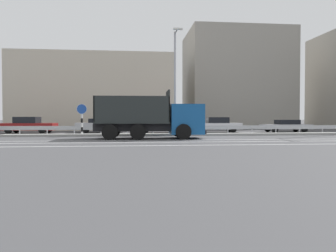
% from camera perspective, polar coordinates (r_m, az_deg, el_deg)
% --- Properties ---
extents(ground_plane, '(320.00, 320.00, 0.00)m').
position_cam_1_polar(ground_plane, '(23.92, 5.48, -2.01)').
color(ground_plane, '#424244').
extents(lane_strip_0, '(53.49, 0.16, 0.01)m').
position_cam_1_polar(lane_strip_0, '(20.98, -3.16, -2.49)').
color(lane_strip_0, silver).
rests_on(lane_strip_0, ground_plane).
extents(lane_strip_1, '(53.49, 0.16, 0.01)m').
position_cam_1_polar(lane_strip_1, '(19.26, -2.90, -2.85)').
color(lane_strip_1, silver).
rests_on(lane_strip_1, ground_plane).
extents(lane_strip_2, '(53.49, 0.16, 0.01)m').
position_cam_1_polar(lane_strip_2, '(17.03, -2.50, -3.42)').
color(lane_strip_2, silver).
rests_on(lane_strip_2, ground_plane).
extents(median_island, '(29.42, 1.10, 0.18)m').
position_cam_1_polar(median_island, '(26.47, 4.36, -1.47)').
color(median_island, gray).
rests_on(median_island, ground_plane).
extents(median_guardrail, '(53.49, 0.09, 0.78)m').
position_cam_1_polar(median_guardrail, '(27.38, 4.00, -0.37)').
color(median_guardrail, '#9EA0A5').
rests_on(median_guardrail, ground_plane).
extents(dump_truck, '(7.60, 2.96, 3.31)m').
position_cam_1_polar(dump_truck, '(22.76, -0.91, 0.93)').
color(dump_truck, '#144C8C').
rests_on(dump_truck, ground_plane).
extents(median_road_sign, '(0.80, 0.16, 2.52)m').
position_cam_1_polar(median_road_sign, '(26.32, -14.78, 1.21)').
color(median_road_sign, white).
rests_on(median_road_sign, ground_plane).
extents(street_lamp_1, '(0.70, 1.90, 8.32)m').
position_cam_1_polar(street_lamp_1, '(26.40, 1.27, 8.33)').
color(street_lamp_1, '#ADADB2').
rests_on(street_lamp_1, ground_plane).
extents(parked_car_1, '(4.90, 2.17, 1.52)m').
position_cam_1_polar(parked_car_1, '(32.48, -23.12, 0.14)').
color(parked_car_1, maroon).
rests_on(parked_car_1, ground_plane).
extents(parked_car_2, '(4.67, 2.05, 1.35)m').
position_cam_1_polar(parked_car_2, '(31.84, -11.67, 0.11)').
color(parked_car_2, '#A3A3A8').
rests_on(parked_car_2, ground_plane).
extents(parked_car_3, '(4.45, 2.17, 1.42)m').
position_cam_1_polar(parked_car_3, '(31.20, -1.55, 0.14)').
color(parked_car_3, maroon).
rests_on(parked_car_3, ground_plane).
extents(parked_car_4, '(4.92, 1.95, 1.49)m').
position_cam_1_polar(parked_car_4, '(32.51, 8.43, 0.22)').
color(parked_car_4, silver).
rests_on(parked_car_4, ground_plane).
extents(parked_car_5, '(4.82, 1.92, 1.23)m').
position_cam_1_polar(parked_car_5, '(34.51, 19.87, 0.05)').
color(parked_car_5, '#A3A3A8').
rests_on(parked_car_5, ground_plane).
extents(background_building_0, '(18.70, 11.30, 8.82)m').
position_cam_1_polar(background_building_0, '(42.65, -12.25, 5.44)').
color(background_building_0, beige).
rests_on(background_building_0, ground_plane).
extents(background_building_1, '(14.05, 10.62, 13.63)m').
position_cam_1_polar(background_building_1, '(48.96, 11.70, 7.75)').
color(background_building_1, gray).
rests_on(background_building_1, ground_plane).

